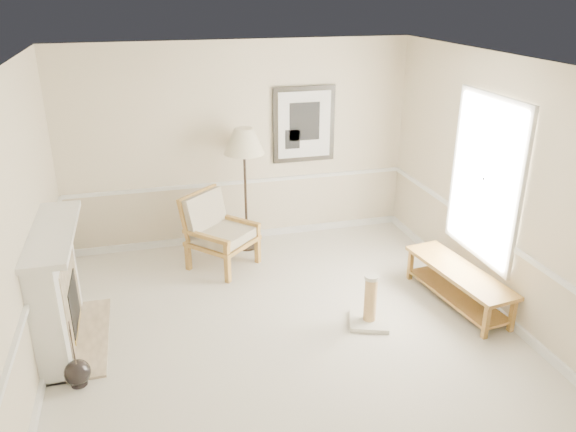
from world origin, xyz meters
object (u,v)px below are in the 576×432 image
object	(u,v)px
armchair	(215,228)
scratching_post	(370,308)
bench	(458,281)
floor_vase	(78,373)
floor_lamp	(244,145)

from	to	relation	value
armchair	scratching_post	world-z (taller)	armchair
bench	floor_vase	bearing A→B (deg)	-174.53
floor_vase	bench	xyz separation A→B (m)	(4.30, 0.41, 0.17)
armchair	floor_lamp	world-z (taller)	floor_lamp
armchair	floor_lamp	bearing A→B (deg)	-3.64
armchair	bench	world-z (taller)	armchair
armchair	scratching_post	distance (m)	2.43
bench	scratching_post	world-z (taller)	scratching_post
bench	scratching_post	xyz separation A→B (m)	(-1.19, -0.14, -0.11)
floor_lamp	bench	world-z (taller)	floor_lamp
floor_lamp	bench	xyz separation A→B (m)	(2.15, -2.18, -1.25)
floor_lamp	floor_vase	bearing A→B (deg)	-129.75
armchair	bench	distance (m)	3.19
floor_vase	armchair	distance (m)	2.77
bench	scratching_post	bearing A→B (deg)	-173.09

